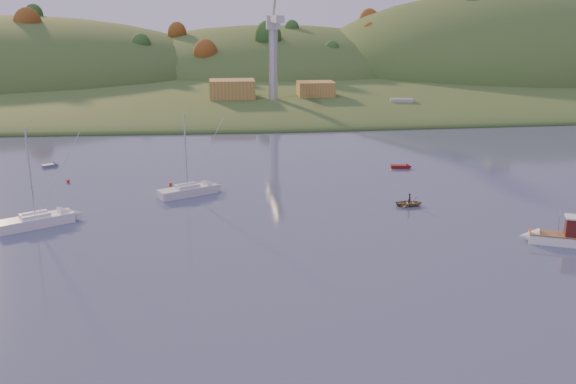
{
  "coord_description": "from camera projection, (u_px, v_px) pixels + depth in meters",
  "views": [
    {
      "loc": [
        -11.41,
        -36.27,
        24.35
      ],
      "look_at": [
        -3.25,
        38.98,
        2.49
      ],
      "focal_mm": 40.0,
      "sensor_mm": 36.0,
      "label": 1
    }
  ],
  "objects": [
    {
      "name": "canoe",
      "position": [
        409.0,
        203.0,
        81.57
      ],
      "size": [
        3.41,
        2.45,
        0.7
      ],
      "primitive_type": "imported",
      "rotation": [
        0.0,
        0.0,
        1.56
      ],
      "color": "olive",
      "rests_on": "ground"
    },
    {
      "name": "buoy_1",
      "position": [
        68.0,
        181.0,
        92.56
      ],
      "size": [
        0.5,
        0.5,
        0.5
      ],
      "primitive_type": "sphere",
      "color": "red",
      "rests_on": "ground"
    },
    {
      "name": "buoy_2",
      "position": [
        170.0,
        184.0,
        90.78
      ],
      "size": [
        0.5,
        0.5,
        0.5
      ],
      "primitive_type": "sphere",
      "color": "red",
      "rests_on": "ground"
    },
    {
      "name": "fishing_boat",
      "position": [
        553.0,
        235.0,
        68.48
      ],
      "size": [
        6.93,
        4.5,
        4.25
      ],
      "rotation": [
        0.0,
        0.0,
        2.74
      ],
      "color": "white",
      "rests_on": "ground"
    },
    {
      "name": "far_shore",
      "position": [
        246.0,
        69.0,
        262.26
      ],
      "size": [
        620.0,
        220.0,
        1.5
      ],
      "primitive_type": "cube",
      "color": "#2F451B",
      "rests_on": "ground"
    },
    {
      "name": "sailboat_near",
      "position": [
        35.0,
        220.0,
        73.86
      ],
      "size": [
        8.48,
        6.35,
        11.59
      ],
      "rotation": [
        0.0,
        0.0,
        0.53
      ],
      "color": "white",
      "rests_on": "ground"
    },
    {
      "name": "paddler",
      "position": [
        410.0,
        201.0,
        81.48
      ],
      "size": [
        0.34,
        0.51,
        1.39
      ],
      "primitive_type": "imported",
      "rotation": [
        0.0,
        0.0,
        1.56
      ],
      "color": "black",
      "rests_on": "ground"
    },
    {
      "name": "shed_west",
      "position": [
        232.0,
        90.0,
        157.9
      ],
      "size": [
        11.0,
        8.0,
        4.8
      ],
      "primitive_type": "cube",
      "color": "olive",
      "rests_on": "wharf"
    },
    {
      "name": "dock_crane",
      "position": [
        274.0,
        39.0,
        151.1
      ],
      "size": [
        3.2,
        28.0,
        20.3
      ],
      "color": "#B7B7BC",
      "rests_on": "wharf"
    },
    {
      "name": "hill_center",
      "position": [
        274.0,
        74.0,
        244.19
      ],
      "size": [
        140.0,
        120.0,
        36.0
      ],
      "primitive_type": "ellipsoid",
      "color": "#2F451B",
      "rests_on": "ground"
    },
    {
      "name": "hillside_trees",
      "position": [
        251.0,
        81.0,
        219.28
      ],
      "size": [
        280.0,
        50.0,
        32.0
      ],
      "primitive_type": null,
      "color": "#1F4418",
      "rests_on": "ground"
    },
    {
      "name": "sailboat_far",
      "position": [
        187.0,
        190.0,
        86.13
      ],
      "size": [
        8.15,
        5.87,
        11.05
      ],
      "rotation": [
        0.0,
        0.0,
        0.49
      ],
      "color": "silver",
      "rests_on": "ground"
    },
    {
      "name": "grey_dinghy",
      "position": [
        53.0,
        165.0,
        101.95
      ],
      "size": [
        2.75,
        2.31,
        0.99
      ],
      "rotation": [
        0.0,
        0.0,
        0.59
      ],
      "color": "slate",
      "rests_on": "ground"
    },
    {
      "name": "hill_right",
      "position": [
        505.0,
        75.0,
        238.67
      ],
      "size": [
        150.0,
        130.0,
        60.0
      ],
      "primitive_type": "ellipsoid",
      "color": "#2F451B",
      "rests_on": "ground"
    },
    {
      "name": "red_tender",
      "position": [
        404.0,
        167.0,
        100.73
      ],
      "size": [
        3.46,
        1.59,
        1.13
      ],
      "rotation": [
        0.0,
        0.0,
        -0.14
      ],
      "color": "#62100E",
      "rests_on": "ground"
    },
    {
      "name": "shore_slope",
      "position": [
        255.0,
        88.0,
        200.18
      ],
      "size": [
        640.0,
        150.0,
        7.0
      ],
      "primitive_type": "ellipsoid",
      "color": "#2F451B",
      "rests_on": "ground"
    },
    {
      "name": "wharf",
      "position": [
        285.0,
        104.0,
        159.29
      ],
      "size": [
        42.0,
        16.0,
        2.4
      ],
      "primitive_type": "cube",
      "color": "slate",
      "rests_on": "ground"
    },
    {
      "name": "work_vessel",
      "position": [
        401.0,
        107.0,
        154.53
      ],
      "size": [
        13.16,
        6.78,
        3.22
      ],
      "rotation": [
        0.0,
        0.0,
        -0.19
      ],
      "color": "slate",
      "rests_on": "ground"
    },
    {
      "name": "shed_east",
      "position": [
        316.0,
        90.0,
        161.14
      ],
      "size": [
        9.0,
        7.0,
        4.0
      ],
      "primitive_type": "cube",
      "color": "olive",
      "rests_on": "wharf"
    }
  ]
}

